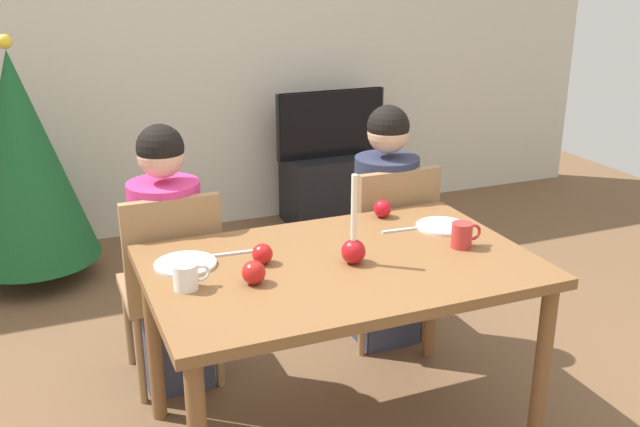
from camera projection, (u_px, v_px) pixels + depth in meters
back_wall at (181, 38)px, 4.71m from camera, size 6.40×0.10×2.60m
dining_table at (341, 282)px, 2.66m from camera, size 1.40×0.90×0.75m
chair_left at (171, 279)px, 3.05m from camera, size 0.40×0.40×0.90m
chair_right at (388, 244)px, 3.42m from camera, size 0.40×0.40×0.90m
person_left_child at (169, 263)px, 3.06m from camera, size 0.30×0.30×1.17m
person_right_child at (385, 230)px, 3.43m from camera, size 0.30×0.30×1.17m
tv_stand at (330, 189)px, 5.14m from camera, size 0.64×0.40×0.48m
tv at (331, 124)px, 4.98m from camera, size 0.79×0.05×0.46m
christmas_tree at (21, 158)px, 4.02m from camera, size 0.75×0.75×1.42m
candle_centerpiece at (353, 245)px, 2.59m from camera, size 0.09×0.09×0.33m
plate_left at (185, 264)px, 2.59m from camera, size 0.22×0.22×0.01m
plate_right at (442, 226)px, 2.96m from camera, size 0.21×0.21×0.01m
mug_left at (187, 276)px, 2.40m from camera, size 0.13×0.08×0.09m
mug_right at (463, 235)px, 2.74m from camera, size 0.13×0.08×0.10m
fork_left at (229, 254)px, 2.69m from camera, size 0.18×0.03×0.01m
fork_right at (403, 230)px, 2.92m from camera, size 0.18×0.03×0.01m
apple_near_candle at (382, 209)px, 3.06m from camera, size 0.08×0.08×0.08m
apple_by_left_plate at (262, 254)px, 2.60m from camera, size 0.08×0.08×0.08m
apple_by_right_mug at (254, 272)px, 2.44m from camera, size 0.08×0.08×0.08m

